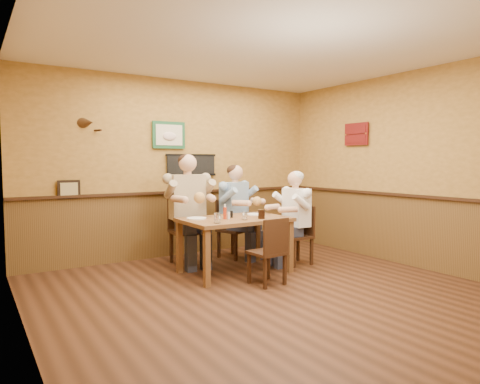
# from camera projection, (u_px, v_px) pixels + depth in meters

# --- Properties ---
(room) EXTENTS (5.02, 5.03, 2.81)m
(room) POSITION_uv_depth(u_px,v_px,m) (274.00, 146.00, 4.95)
(room) COLOR #351D10
(room) RESTS_ON ground
(dining_table) EXTENTS (1.40, 0.90, 0.75)m
(dining_table) POSITION_uv_depth(u_px,v_px,m) (235.00, 225.00, 5.76)
(dining_table) COLOR brown
(dining_table) RESTS_ON ground
(chair_back_left) EXTENTS (0.52, 0.52, 1.02)m
(chair_back_left) POSITION_uv_depth(u_px,v_px,m) (188.00, 230.00, 6.27)
(chair_back_left) COLOR #392112
(chair_back_left) RESTS_ON ground
(chair_back_right) EXTENTS (0.54, 0.54, 0.91)m
(chair_back_right) POSITION_uv_depth(u_px,v_px,m) (234.00, 229.00, 6.70)
(chair_back_right) COLOR #392112
(chair_back_right) RESTS_ON ground
(chair_right_end) EXTENTS (0.42, 0.42, 0.86)m
(chair_right_end) POSITION_uv_depth(u_px,v_px,m) (296.00, 235.00, 6.27)
(chair_right_end) COLOR #392112
(chair_right_end) RESTS_ON ground
(chair_near_side) EXTENTS (0.41, 0.41, 0.83)m
(chair_near_side) POSITION_uv_depth(u_px,v_px,m) (267.00, 251.00, 5.24)
(chair_near_side) COLOR #392112
(chair_near_side) RESTS_ON ground
(diner_tan_shirt) EXTENTS (0.74, 0.74, 1.45)m
(diner_tan_shirt) POSITION_uv_depth(u_px,v_px,m) (187.00, 215.00, 6.25)
(diner_tan_shirt) COLOR tan
(diner_tan_shirt) RESTS_ON ground
(diner_blue_polo) EXTENTS (0.77, 0.77, 1.31)m
(diner_blue_polo) POSITION_uv_depth(u_px,v_px,m) (234.00, 216.00, 6.68)
(diner_blue_polo) COLOR #81A0C2
(diner_blue_polo) RESTS_ON ground
(diner_white_elder) EXTENTS (0.60, 0.60, 1.23)m
(diner_white_elder) POSITION_uv_depth(u_px,v_px,m) (296.00, 223.00, 6.25)
(diner_white_elder) COLOR white
(diner_white_elder) RESTS_ON ground
(water_glass_left) EXTENTS (0.10, 0.10, 0.13)m
(water_glass_left) POSITION_uv_depth(u_px,v_px,m) (217.00, 218.00, 5.26)
(water_glass_left) COLOR white
(water_glass_left) RESTS_ON dining_table
(water_glass_mid) EXTENTS (0.08, 0.08, 0.11)m
(water_glass_mid) POSITION_uv_depth(u_px,v_px,m) (245.00, 216.00, 5.55)
(water_glass_mid) COLOR white
(water_glass_mid) RESTS_ON dining_table
(cola_tumbler) EXTENTS (0.10, 0.10, 0.12)m
(cola_tumbler) POSITION_uv_depth(u_px,v_px,m) (261.00, 214.00, 5.66)
(cola_tumbler) COLOR black
(cola_tumbler) RESTS_ON dining_table
(hot_sauce_bottle) EXTENTS (0.05, 0.05, 0.18)m
(hot_sauce_bottle) POSITION_uv_depth(u_px,v_px,m) (225.00, 212.00, 5.62)
(hot_sauce_bottle) COLOR #B43113
(hot_sauce_bottle) RESTS_ON dining_table
(salt_shaker) EXTENTS (0.05, 0.05, 0.09)m
(salt_shaker) POSITION_uv_depth(u_px,v_px,m) (229.00, 215.00, 5.65)
(salt_shaker) COLOR silver
(salt_shaker) RESTS_ON dining_table
(pepper_shaker) EXTENTS (0.05, 0.05, 0.09)m
(pepper_shaker) POSITION_uv_depth(u_px,v_px,m) (232.00, 214.00, 5.76)
(pepper_shaker) COLOR black
(pepper_shaker) RESTS_ON dining_table
(plate_far_left) EXTENTS (0.34, 0.34, 0.02)m
(plate_far_left) POSITION_uv_depth(u_px,v_px,m) (196.00, 218.00, 5.64)
(plate_far_left) COLOR white
(plate_far_left) RESTS_ON dining_table
(plate_far_right) EXTENTS (0.26, 0.26, 0.02)m
(plate_far_right) POSITION_uv_depth(u_px,v_px,m) (255.00, 214.00, 6.07)
(plate_far_right) COLOR white
(plate_far_right) RESTS_ON dining_table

